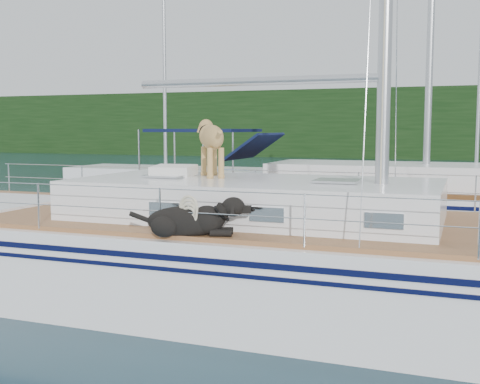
% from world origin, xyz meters
% --- Properties ---
extents(ground, '(120.00, 120.00, 0.00)m').
position_xyz_m(ground, '(0.00, 0.00, 0.00)').
color(ground, black).
rests_on(ground, ground).
extents(tree_line, '(90.00, 3.00, 6.00)m').
position_xyz_m(tree_line, '(0.00, 45.00, 3.00)').
color(tree_line, black).
rests_on(tree_line, ground).
extents(shore_bank, '(92.00, 1.00, 1.20)m').
position_xyz_m(shore_bank, '(0.00, 46.20, 0.60)').
color(shore_bank, '#595147').
rests_on(shore_bank, ground).
extents(main_sailboat, '(12.00, 3.91, 14.01)m').
position_xyz_m(main_sailboat, '(0.09, -0.00, 0.68)').
color(main_sailboat, white).
rests_on(main_sailboat, ground).
extents(neighbor_sailboat, '(11.00, 3.50, 13.30)m').
position_xyz_m(neighbor_sailboat, '(0.49, 6.36, 0.63)').
color(neighbor_sailboat, white).
rests_on(neighbor_sailboat, ground).
extents(bg_boat_west, '(8.00, 3.00, 11.65)m').
position_xyz_m(bg_boat_west, '(-8.00, 14.00, 0.45)').
color(bg_boat_west, white).
rests_on(bg_boat_west, ground).
extents(bg_boat_center, '(7.20, 3.00, 11.65)m').
position_xyz_m(bg_boat_center, '(4.00, 16.00, 0.45)').
color(bg_boat_center, white).
rests_on(bg_boat_center, ground).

